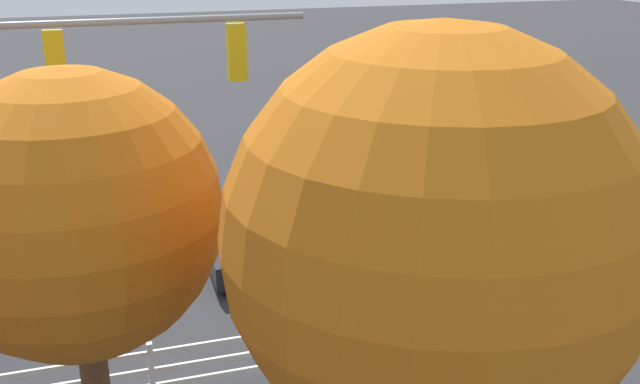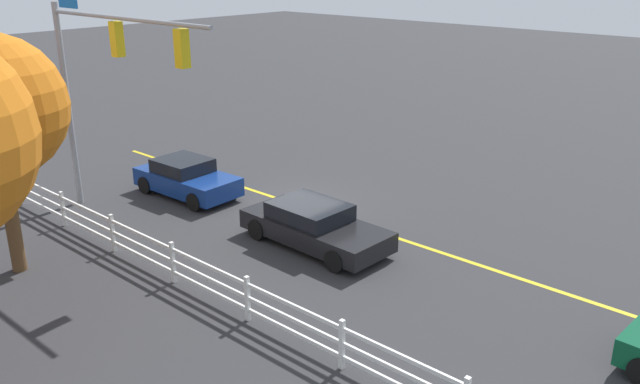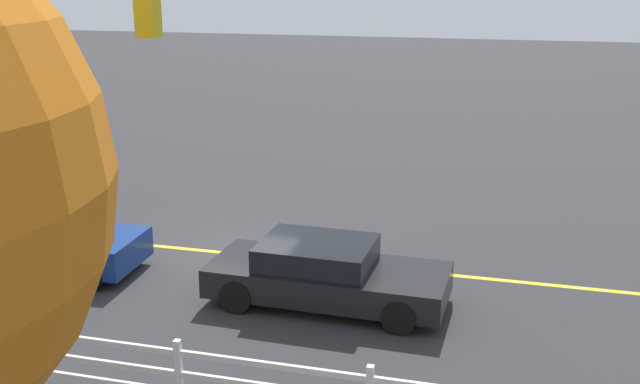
{
  "view_description": "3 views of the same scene",
  "coord_description": "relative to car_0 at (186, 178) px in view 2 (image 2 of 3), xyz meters",
  "views": [
    {
      "loc": [
        1.92,
        17.95,
        7.94
      ],
      "look_at": [
        -3.15,
        2.0,
        2.02
      ],
      "focal_mm": 41.77,
      "sensor_mm": 36.0,
      "label": 1
    },
    {
      "loc": [
        -14.75,
        15.25,
        8.13
      ],
      "look_at": [
        -2.91,
        2.01,
        1.71
      ],
      "focal_mm": 36.74,
      "sensor_mm": 36.0,
      "label": 2
    },
    {
      "loc": [
        -6.14,
        15.32,
        6.35
      ],
      "look_at": [
        -2.39,
        1.26,
        2.05
      ],
      "focal_mm": 42.13,
      "sensor_mm": 36.0,
      "label": 3
    }
  ],
  "objects": [
    {
      "name": "ground_plane",
      "position": [
        -3.59,
        -1.92,
        -0.65
      ],
      "size": [
        120.0,
        120.0,
        0.0
      ],
      "primitive_type": "plane",
      "color": "#2D2D30"
    },
    {
      "name": "lane_center_stripe",
      "position": [
        -7.59,
        -1.92,
        -0.65
      ],
      "size": [
        28.0,
        0.16,
        0.01
      ],
      "primitive_type": "cube",
      "color": "gold",
      "rests_on": "ground_plane"
    },
    {
      "name": "signal_assembly",
      "position": [
        -0.24,
        2.94,
        4.23
      ],
      "size": [
        7.81,
        0.38,
        6.9
      ],
      "color": "gray",
      "rests_on": "ground_plane"
    },
    {
      "name": "car_0",
      "position": [
        0.0,
        0.0,
        0.0
      ],
      "size": [
        4.06,
        2.0,
        1.34
      ],
      "rotation": [
        0.0,
        0.0,
        3.18
      ],
      "color": "navy",
      "rests_on": "ground_plane"
    },
    {
      "name": "car_2",
      "position": [
        -6.3,
        0.14,
        -0.02
      ],
      "size": [
        4.73,
        2.11,
        1.27
      ],
      "rotation": [
        0.0,
        0.0,
        3.11
      ],
      "color": "black",
      "rests_on": "ground_plane"
    },
    {
      "name": "white_rail_fence",
      "position": [
        -6.59,
        4.36,
        -0.05
      ],
      "size": [
        26.1,
        0.1,
        1.15
      ],
      "color": "white",
      "rests_on": "ground_plane"
    }
  ]
}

